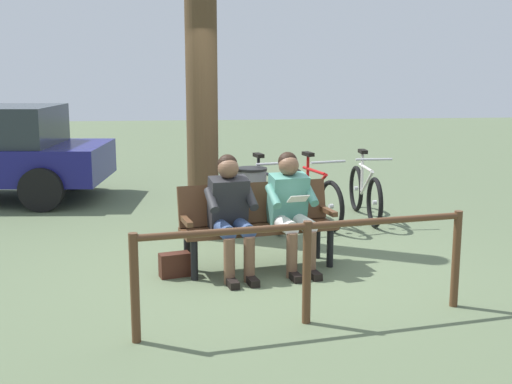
% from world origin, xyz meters
% --- Properties ---
extents(ground_plane, '(40.00, 40.00, 0.00)m').
position_xyz_m(ground_plane, '(0.00, 0.00, 0.00)').
color(ground_plane, '#566647').
extents(bench, '(1.66, 0.78, 0.87)m').
position_xyz_m(bench, '(0.09, -0.13, 0.51)').
color(bench, '#51331E').
rests_on(bench, ground).
extents(person_reading, '(0.54, 0.81, 1.20)m').
position_xyz_m(person_reading, '(-0.25, -0.03, 0.66)').
color(person_reading, '#4C8C7A').
rests_on(person_reading, ground).
extents(person_companion, '(0.54, 0.81, 1.20)m').
position_xyz_m(person_companion, '(0.37, 0.09, 0.66)').
color(person_companion, '#262628').
rests_on(person_companion, ground).
extents(handbag, '(0.33, 0.22, 0.24)m').
position_xyz_m(handbag, '(0.94, 0.12, 0.12)').
color(handbag, '#3F1E14').
rests_on(handbag, ground).
extents(tree_trunk, '(0.38, 0.38, 3.79)m').
position_xyz_m(tree_trunk, '(0.60, -1.46, 1.90)').
color(tree_trunk, '#4C3823').
rests_on(tree_trunk, ground).
extents(litter_bin, '(0.38, 0.38, 0.84)m').
position_xyz_m(litter_bin, '(0.00, -1.48, 0.42)').
color(litter_bin, slate).
rests_on(litter_bin, ground).
extents(bicycle_blue, '(0.48, 1.68, 0.94)m').
position_xyz_m(bicycle_blue, '(-1.64, -2.17, 0.36)').
color(bicycle_blue, black).
rests_on(bicycle_blue, ground).
extents(bicycle_red, '(0.58, 1.64, 0.94)m').
position_xyz_m(bicycle_red, '(-0.88, -1.99, 0.36)').
color(bicycle_red, black).
rests_on(bicycle_red, ground).
extents(bicycle_green, '(0.55, 1.65, 0.94)m').
position_xyz_m(bicycle_green, '(-0.20, -1.93, 0.36)').
color(bicycle_green, black).
rests_on(bicycle_green, ground).
extents(railing_fence, '(2.77, 0.54, 0.85)m').
position_xyz_m(railing_fence, '(-0.14, 1.46, 0.58)').
color(railing_fence, '#51331E').
rests_on(railing_fence, ground).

